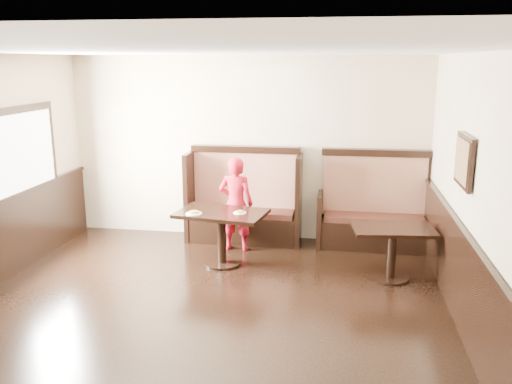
% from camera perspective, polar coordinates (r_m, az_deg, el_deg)
% --- Properties ---
extents(ground, '(7.00, 7.00, 0.00)m').
position_cam_1_polar(ground, '(5.55, -7.46, -15.78)').
color(ground, black).
rests_on(ground, ground).
extents(room_shell, '(7.00, 7.00, 7.00)m').
position_cam_1_polar(room_shell, '(5.59, -9.82, -8.04)').
color(room_shell, beige).
rests_on(room_shell, ground).
extents(booth_main, '(1.75, 0.72, 1.45)m').
position_cam_1_polar(booth_main, '(8.34, -1.24, -1.56)').
color(booth_main, black).
rests_on(booth_main, ground).
extents(booth_neighbor, '(1.65, 0.72, 1.45)m').
position_cam_1_polar(booth_neighbor, '(8.24, 12.24, -2.39)').
color(booth_neighbor, black).
rests_on(booth_neighbor, ground).
extents(table_main, '(1.27, 0.91, 0.75)m').
position_cam_1_polar(table_main, '(7.32, -3.64, -3.39)').
color(table_main, black).
rests_on(table_main, ground).
extents(table_neighbor, '(1.06, 0.76, 0.69)m').
position_cam_1_polar(table_neighbor, '(7.04, 14.16, -4.97)').
color(table_neighbor, black).
rests_on(table_neighbor, ground).
extents(child, '(0.52, 0.36, 1.39)m').
position_cam_1_polar(child, '(7.85, -2.12, -1.27)').
color(child, '#AC1222').
rests_on(child, ground).
extents(pizza_plate_left, '(0.22, 0.22, 0.04)m').
position_cam_1_polar(pizza_plate_left, '(7.19, -6.56, -2.20)').
color(pizza_plate_left, white).
rests_on(pizza_plate_left, table_main).
extents(pizza_plate_right, '(0.17, 0.17, 0.03)m').
position_cam_1_polar(pizza_plate_right, '(7.19, -1.72, -2.14)').
color(pizza_plate_right, white).
rests_on(pizza_plate_right, table_main).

